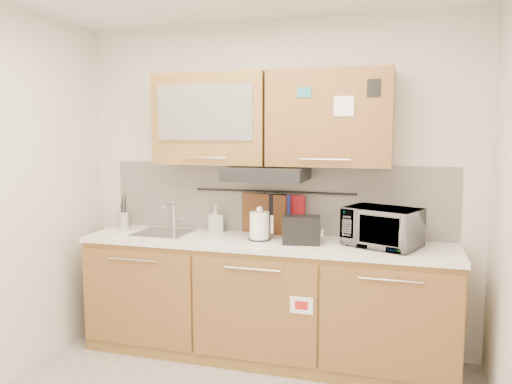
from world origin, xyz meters
The scene contains 17 objects.
wall_back centered at (0.00, 1.50, 1.30)m, with size 3.20×3.20×0.00m, color silver.
base_cabinet centered at (0.00, 1.19, 0.41)m, with size 2.80×0.64×0.88m.
countertop centered at (0.00, 1.19, 0.90)m, with size 2.82×0.62×0.04m, color white.
backsplash centered at (0.00, 1.49, 1.20)m, with size 2.80×0.02×0.56m, color silver.
upper_cabinets centered at (0.00, 1.32, 1.83)m, with size 1.82×0.37×0.70m.
range_hood centered at (0.00, 1.25, 1.42)m, with size 0.60×0.46×0.10m, color black.
sink centered at (-0.85, 1.21, 0.92)m, with size 0.42×0.40×0.26m.
utensil_rail centered at (0.00, 1.45, 1.26)m, with size 0.02×0.02×1.30m, color black.
utensil_crock centered at (-1.24, 1.27, 1.00)m, with size 0.12×0.12×0.30m.
kettle centered at (-0.04, 1.18, 1.02)m, with size 0.20×0.20×0.26m.
toaster centered at (0.29, 1.15, 1.02)m, with size 0.29×0.20×0.21m.
microwave centered at (0.86, 1.22, 1.06)m, with size 0.50×0.34×0.28m, color #999999.
soap_bottle centered at (-0.46, 1.37, 1.03)m, with size 0.10×0.10×0.22m, color #999999.
cutting_board centered at (-0.07, 1.44, 1.00)m, with size 0.39×0.03×0.48m, color brown.
oven_mitt centered at (0.08, 1.44, 1.13)m, with size 0.13×0.03×0.21m, color #21349A.
dark_pouch centered at (0.04, 1.44, 1.14)m, with size 0.13×0.04×0.21m, color black.
pot_holder centered at (0.19, 1.44, 1.15)m, with size 0.15×0.02×0.18m, color #B11721.
Camera 1 is at (0.98, -2.38, 1.72)m, focal length 35.00 mm.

